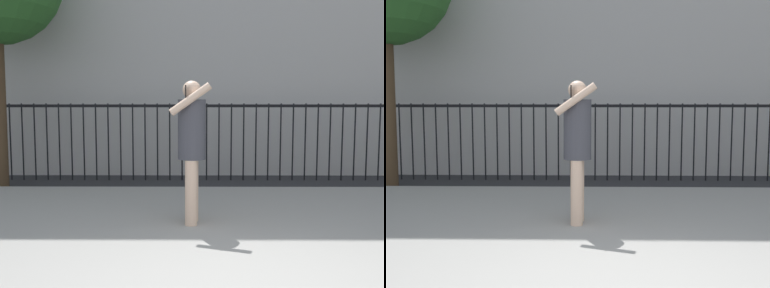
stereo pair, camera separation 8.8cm
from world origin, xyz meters
The scene contains 3 objects.
sidewalk centered at (0.00, 2.20, 0.07)m, with size 28.00×4.40×0.15m, color gray.
iron_fence centered at (0.00, 5.90, 1.02)m, with size 12.03×0.04×1.60m.
pedestrian_on_phone centered at (-0.40, 2.08, 1.17)m, with size 0.51×0.67×1.75m.
Camera 2 is at (-0.28, -3.45, 1.67)m, focal length 42.36 mm.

